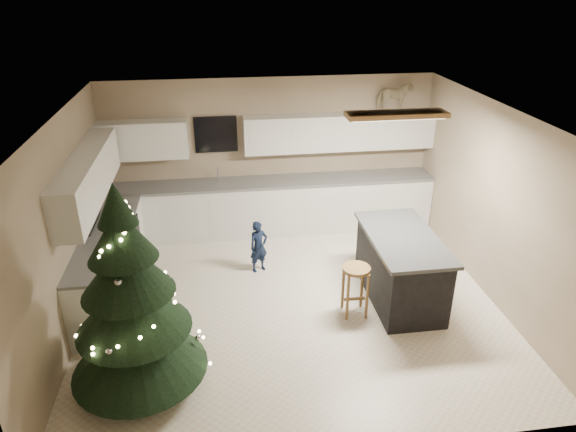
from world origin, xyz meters
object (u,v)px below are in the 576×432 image
object	(u,v)px
island	(400,267)
toddler	(259,247)
bar_stool	(356,279)
rocking_horse	(394,97)
christmas_tree	(132,310)

from	to	relation	value
island	toddler	world-z (taller)	island
bar_stool	toddler	world-z (taller)	toddler
bar_stool	rocking_horse	bearing A→B (deg)	64.77
island	christmas_tree	world-z (taller)	christmas_tree
christmas_tree	toddler	bearing A→B (deg)	55.96
bar_stool	rocking_horse	world-z (taller)	rocking_horse
christmas_tree	rocking_horse	bearing A→B (deg)	42.85
island	christmas_tree	size ratio (longest dim) A/B	0.71
island	bar_stool	bearing A→B (deg)	-158.44
christmas_tree	rocking_horse	xyz separation A→B (m)	(3.90, 3.62, 1.28)
christmas_tree	toddler	size ratio (longest dim) A/B	2.96
rocking_horse	bar_stool	bearing A→B (deg)	156.66
bar_stool	island	bearing A→B (deg)	21.56
island	christmas_tree	xyz separation A→B (m)	(-3.34, -1.22, 0.50)
bar_stool	christmas_tree	distance (m)	2.84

